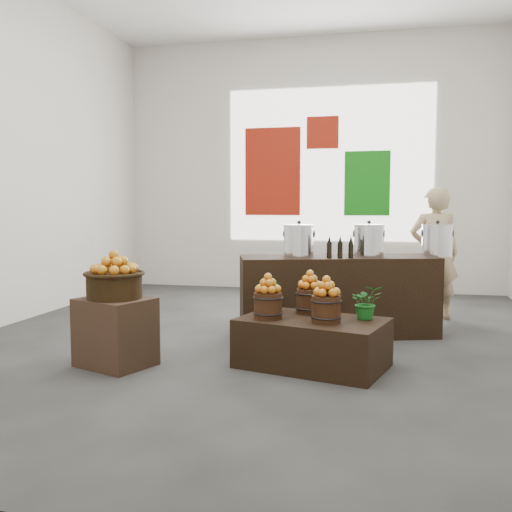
% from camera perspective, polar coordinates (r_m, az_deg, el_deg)
% --- Properties ---
extents(ground, '(7.00, 7.00, 0.00)m').
position_cam_1_polar(ground, '(5.90, 0.88, -8.24)').
color(ground, '#3E3E3B').
rests_on(ground, ground).
extents(back_wall, '(6.00, 0.04, 4.00)m').
position_cam_1_polar(back_wall, '(9.22, 5.42, 9.05)').
color(back_wall, silver).
rests_on(back_wall, ground).
extents(back_opening, '(3.20, 0.02, 2.40)m').
position_cam_1_polar(back_opening, '(9.17, 7.28, 9.06)').
color(back_opening, white).
rests_on(back_opening, back_wall).
extents(deco_red_left, '(0.90, 0.04, 1.40)m').
position_cam_1_polar(deco_red_left, '(9.28, 1.67, 8.43)').
color(deco_red_left, maroon).
rests_on(deco_red_left, back_wall).
extents(deco_green_right, '(0.70, 0.04, 1.00)m').
position_cam_1_polar(deco_green_right, '(9.10, 11.05, 7.14)').
color(deco_green_right, '#116E11').
rests_on(deco_green_right, back_wall).
extents(deco_red_upper, '(0.50, 0.04, 0.50)m').
position_cam_1_polar(deco_red_upper, '(9.22, 6.68, 12.16)').
color(deco_red_upper, maroon).
rests_on(deco_red_upper, back_wall).
extents(crate, '(0.71, 0.65, 0.58)m').
position_cam_1_polar(crate, '(5.02, -13.87, -7.39)').
color(crate, '#452C20').
rests_on(crate, ground).
extents(wicker_basket, '(0.46, 0.46, 0.21)m').
position_cam_1_polar(wicker_basket, '(4.95, -13.97, -2.92)').
color(wicker_basket, black).
rests_on(wicker_basket, crate).
extents(apples_in_basket, '(0.36, 0.36, 0.19)m').
position_cam_1_polar(apples_in_basket, '(4.93, -14.02, -0.59)').
color(apples_in_basket, '#9E0509').
rests_on(apples_in_basket, wicker_basket).
extents(display_table, '(1.34, 1.02, 0.41)m').
position_cam_1_polar(display_table, '(4.88, 5.66, -8.63)').
color(display_table, black).
rests_on(display_table, ground).
extents(apple_bucket_front_left, '(0.24, 0.24, 0.22)m').
position_cam_1_polar(apple_bucket_front_left, '(4.81, 1.20, -4.98)').
color(apple_bucket_front_left, '#3A210F').
rests_on(apple_bucket_front_left, display_table).
extents(apples_in_bucket_front_left, '(0.18, 0.18, 0.16)m').
position_cam_1_polar(apples_in_bucket_front_left, '(4.78, 1.20, -2.75)').
color(apples_in_bucket_front_left, '#9E0509').
rests_on(apples_in_bucket_front_left, apple_bucket_front_left).
extents(apple_bucket_front_right, '(0.24, 0.24, 0.22)m').
position_cam_1_polar(apple_bucket_front_right, '(4.68, 7.03, -5.31)').
color(apple_bucket_front_right, '#3A210F').
rests_on(apple_bucket_front_right, display_table).
extents(apples_in_bucket_front_right, '(0.18, 0.18, 0.16)m').
position_cam_1_polar(apples_in_bucket_front_right, '(4.65, 7.05, -3.01)').
color(apples_in_bucket_front_right, '#9E0509').
rests_on(apples_in_bucket_front_right, apple_bucket_front_right).
extents(apple_bucket_rear, '(0.24, 0.24, 0.22)m').
position_cam_1_polar(apple_bucket_rear, '(5.06, 5.39, -4.49)').
color(apple_bucket_rear, '#3A210F').
rests_on(apple_bucket_rear, display_table).
extents(apples_in_bucket_rear, '(0.18, 0.18, 0.16)m').
position_cam_1_polar(apples_in_bucket_rear, '(5.03, 5.41, -2.37)').
color(apples_in_bucket_rear, '#9E0509').
rests_on(apples_in_bucket_rear, apple_bucket_rear).
extents(herb_garnish_right, '(0.31, 0.28, 0.29)m').
position_cam_1_polar(herb_garnish_right, '(4.86, 10.98, -4.56)').
color(herb_garnish_right, '#135B19').
rests_on(herb_garnish_right, display_table).
extents(herb_garnish_left, '(0.16, 0.13, 0.29)m').
position_cam_1_polar(herb_garnish_left, '(5.13, 1.37, -3.94)').
color(herb_garnish_left, '#135B19').
rests_on(herb_garnish_left, display_table).
extents(counter, '(2.13, 1.22, 0.83)m').
position_cam_1_polar(counter, '(6.06, 8.16, -3.94)').
color(counter, black).
rests_on(counter, ground).
extents(stock_pot_left, '(0.31, 0.31, 0.31)m').
position_cam_1_polar(stock_pot_left, '(5.92, 4.31, 1.45)').
color(stock_pot_left, silver).
rests_on(stock_pot_left, counter).
extents(stock_pot_center, '(0.31, 0.31, 0.31)m').
position_cam_1_polar(stock_pot_center, '(6.08, 11.20, 1.46)').
color(stock_pot_center, silver).
rests_on(stock_pot_center, counter).
extents(stock_pot_right, '(0.31, 0.31, 0.31)m').
position_cam_1_polar(stock_pot_right, '(6.32, 17.65, 1.46)').
color(stock_pot_right, silver).
rests_on(stock_pot_right, counter).
extents(oil_cruets, '(0.23, 0.12, 0.23)m').
position_cam_1_polar(oil_cruets, '(5.81, 8.67, 0.92)').
color(oil_cruets, black).
rests_on(oil_cruets, counter).
extents(shopper, '(0.62, 0.44, 1.58)m').
position_cam_1_polar(shopper, '(7.12, 17.40, 0.27)').
color(shopper, tan).
rests_on(shopper, ground).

